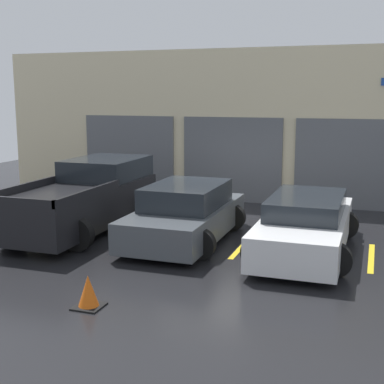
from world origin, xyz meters
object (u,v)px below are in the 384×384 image
pickup_truck (86,198)px  traffic_cone (88,293)px  sedan_white (306,225)px  sedan_side (186,214)px

pickup_truck → traffic_cone: bearing=-59.5°
sedan_white → sedan_side: size_ratio=1.11×
pickup_truck → sedan_side: size_ratio=1.22×
sedan_white → sedan_side: sedan_side is taller
sedan_white → traffic_cone: (-2.95, -4.41, -0.35)m
pickup_truck → sedan_white: bearing=-2.3°
sedan_white → traffic_cone: bearing=-123.8°
sedan_side → traffic_cone: bearing=-91.4°
sedan_white → sedan_side: (-2.84, 0.00, 0.03)m
sedan_white → pickup_truck: bearing=177.7°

